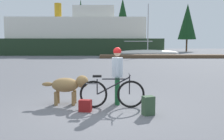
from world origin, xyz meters
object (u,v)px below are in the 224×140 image
object	(u,v)px
backpack	(148,106)
handbag_pannier	(85,106)
ferry_boat	(79,37)
bicycle	(112,93)
sailboat_moored	(148,53)
dog	(68,85)
person_cyclist	(117,70)

from	to	relation	value
backpack	handbag_pannier	size ratio (longest dim) A/B	1.47
ferry_boat	handbag_pannier	bearing A→B (deg)	-82.38
bicycle	sailboat_moored	size ratio (longest dim) A/B	0.20
backpack	handbag_pannier	world-z (taller)	backpack
handbag_pannier	sailboat_moored	xyz separation A→B (m)	(5.96, 27.95, 0.32)
handbag_pannier	sailboat_moored	size ratio (longest dim) A/B	0.04
bicycle	backpack	bearing A→B (deg)	-36.79
dog	ferry_boat	bearing A→B (deg)	96.81
person_cyclist	ferry_boat	size ratio (longest dim) A/B	0.06
bicycle	sailboat_moored	world-z (taller)	sailboat_moored
backpack	ferry_boat	size ratio (longest dim) A/B	0.02
bicycle	sailboat_moored	distance (m)	28.09
person_cyclist	sailboat_moored	bearing A→B (deg)	79.35
person_cyclist	dog	world-z (taller)	person_cyclist
dog	bicycle	bearing A→B (deg)	-17.38
bicycle	sailboat_moored	xyz separation A→B (m)	(5.27, 27.59, 0.07)
person_cyclist	handbag_pannier	size ratio (longest dim) A/B	5.17
person_cyclist	sailboat_moored	xyz separation A→B (m)	(5.11, 27.17, -0.51)
person_cyclist	dog	bearing A→B (deg)	-178.82
person_cyclist	dog	distance (m)	1.47
ferry_boat	sailboat_moored	size ratio (longest dim) A/B	2.95
handbag_pannier	bicycle	bearing A→B (deg)	27.59
bicycle	ferry_boat	size ratio (longest dim) A/B	0.07
ferry_boat	sailboat_moored	xyz separation A→B (m)	(10.34, -4.76, -2.32)
person_cyclist	dog	xyz separation A→B (m)	(-1.41, -0.03, -0.42)
ferry_boat	sailboat_moored	bearing A→B (deg)	-24.75
dog	handbag_pannier	bearing A→B (deg)	-53.33
ferry_boat	bicycle	bearing A→B (deg)	-81.11
bicycle	person_cyclist	world-z (taller)	person_cyclist
bicycle	dog	xyz separation A→B (m)	(-1.25, 0.39, 0.16)
person_cyclist	sailboat_moored	size ratio (longest dim) A/B	0.19
bicycle	ferry_boat	world-z (taller)	ferry_boat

